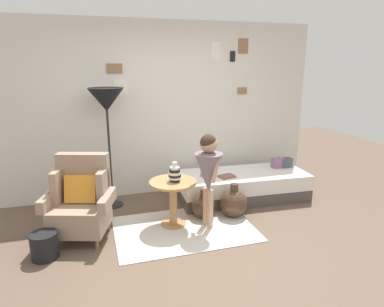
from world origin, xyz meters
TOP-DOWN VIEW (x-y plane):
  - ground_plane at (0.00, 0.00)m, footprint 12.00×12.00m
  - gallery_wall at (0.00, 1.95)m, footprint 4.80×0.12m
  - rug at (-0.07, 0.55)m, footprint 1.69×1.16m
  - armchair at (-1.26, 0.75)m, footprint 0.87×0.75m
  - daybed at (1.04, 1.27)m, footprint 1.94×0.90m
  - pillow_head at (1.81, 1.34)m, footprint 0.19×0.13m
  - pillow_mid at (1.67, 1.35)m, footprint 0.18×0.13m
  - side_table at (-0.17, 0.70)m, footprint 0.58×0.58m
  - vase_striped at (-0.15, 0.69)m, footprint 0.16×0.16m
  - floor_lamp at (-0.86, 1.55)m, footprint 0.48×0.48m
  - person_child at (0.23, 0.53)m, footprint 0.34×0.34m
  - book_on_daybed at (0.73, 1.14)m, footprint 0.25×0.21m
  - demijohn_near at (0.26, 0.79)m, footprint 0.32×0.32m
  - demijohn_far at (0.66, 0.72)m, footprint 0.37×0.37m
  - magazine_basket at (-1.64, 0.37)m, footprint 0.28×0.28m

SIDE VIEW (x-z plane):
  - ground_plane at x=0.00m, z-range 0.00..0.00m
  - rug at x=-0.07m, z-range 0.00..0.01m
  - magazine_basket at x=-1.64m, z-range 0.00..0.28m
  - demijohn_near at x=0.26m, z-range -0.04..0.36m
  - demijohn_far at x=0.66m, z-range -0.04..0.42m
  - daybed at x=1.04m, z-range 0.00..0.40m
  - book_on_daybed at x=0.73m, z-range 0.40..0.43m
  - side_table at x=-0.17m, z-range 0.13..0.71m
  - armchair at x=-1.26m, z-range -0.05..0.92m
  - pillow_head at x=1.81m, z-range 0.40..0.54m
  - pillow_mid at x=1.67m, z-range 0.40..0.55m
  - vase_striped at x=-0.15m, z-range 0.56..0.81m
  - person_child at x=0.23m, z-range 0.17..1.36m
  - gallery_wall at x=0.00m, z-range 0.00..2.60m
  - floor_lamp at x=-0.86m, z-range 0.64..2.31m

